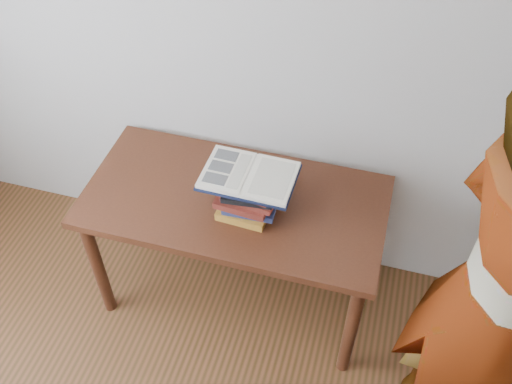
% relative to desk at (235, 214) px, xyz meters
% --- Properties ---
extents(desk, '(1.32, 0.66, 0.71)m').
position_rel_desk_xyz_m(desk, '(0.00, 0.00, 0.00)').
color(desk, '#401E10').
rests_on(desk, ground).
extents(book_stack, '(0.27, 0.21, 0.18)m').
position_rel_desk_xyz_m(book_stack, '(0.08, -0.06, 0.19)').
color(book_stack, '#A26D24').
rests_on(book_stack, desk).
extents(open_book, '(0.38, 0.27, 0.03)m').
position_rel_desk_xyz_m(open_book, '(0.08, -0.04, 0.30)').
color(open_book, black).
rests_on(open_book, book_stack).
extents(reader, '(0.68, 0.81, 1.88)m').
position_rel_desk_xyz_m(reader, '(1.01, -0.43, 0.33)').
color(reader, tan).
rests_on(reader, ground).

